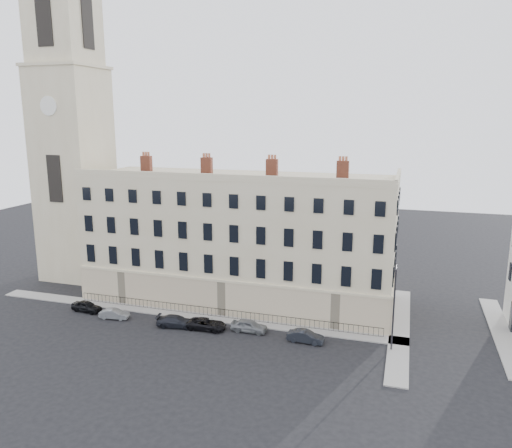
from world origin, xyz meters
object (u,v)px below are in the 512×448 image
at_px(car_a, 87,306).
at_px(car_d, 207,324).
at_px(car_e, 249,326).
at_px(car_f, 305,336).
at_px(car_c, 176,321).
at_px(streetlamp, 394,303).
at_px(car_b, 114,314).

distance_m(car_a, car_d, 14.94).
relative_size(car_e, car_f, 1.05).
bearing_deg(car_c, car_e, -91.24).
bearing_deg(car_d, car_a, 87.01).
bearing_deg(car_e, streetlamp, -90.65).
xyz_separation_m(car_a, car_d, (14.93, -0.51, -0.04)).
relative_size(car_a, car_b, 1.11).
relative_size(car_b, car_f, 0.90).
xyz_separation_m(car_a, streetlamp, (33.52, 0.09, 4.16)).
distance_m(car_c, car_e, 7.77).
xyz_separation_m(car_a, car_c, (11.64, -0.87, -0.00)).
bearing_deg(car_a, streetlamp, -84.49).
distance_m(car_f, streetlamp, 9.16).
xyz_separation_m(car_b, car_d, (10.77, 0.37, 0.04)).
bearing_deg(car_d, car_e, -81.37).
relative_size(car_b, car_c, 0.78).
xyz_separation_m(car_c, streetlamp, (21.88, 0.96, 4.16)).
height_order(car_d, car_e, car_e).
xyz_separation_m(car_d, streetlamp, (18.58, 0.60, 4.20)).
height_order(car_c, car_f, car_c).
distance_m(car_a, car_e, 19.34).
xyz_separation_m(car_b, car_e, (15.17, 1.12, 0.11)).
xyz_separation_m(car_a, car_f, (25.38, -0.46, -0.02)).
relative_size(car_a, streetlamp, 0.42).
xyz_separation_m(car_b, streetlamp, (29.35, 0.97, 4.23)).
relative_size(car_f, streetlamp, 0.42).
relative_size(car_d, car_e, 1.09).
distance_m(car_e, car_f, 6.09).
bearing_deg(streetlamp, car_c, -177.48).
xyz_separation_m(car_d, car_f, (10.45, 0.05, 0.02)).
bearing_deg(car_f, car_b, 93.60).
distance_m(car_c, streetlamp, 22.29).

